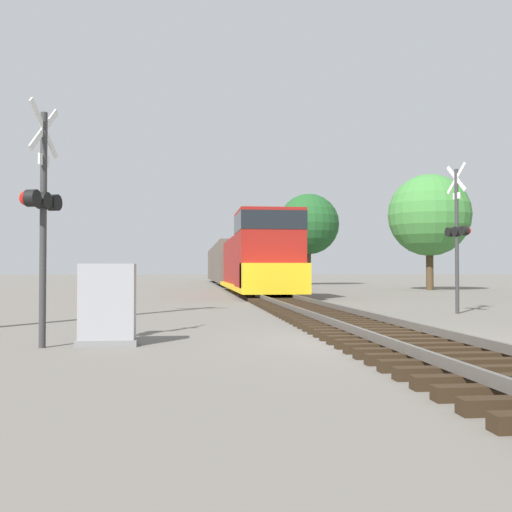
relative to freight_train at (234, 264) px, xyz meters
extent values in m
plane|color=#666059|center=(0.00, -40.55, -1.97)|extent=(400.00, 400.00, 0.00)
cube|color=black|center=(0.00, -44.45, -1.89)|extent=(2.60, 0.22, 0.16)
cube|color=black|center=(0.00, -43.85, -1.89)|extent=(2.60, 0.22, 0.16)
cube|color=black|center=(0.00, -43.25, -1.89)|extent=(2.60, 0.22, 0.16)
cube|color=black|center=(0.00, -42.65, -1.89)|extent=(2.60, 0.22, 0.16)
cube|color=black|center=(0.00, -42.05, -1.89)|extent=(2.60, 0.22, 0.16)
cube|color=black|center=(0.00, -41.45, -1.89)|extent=(2.60, 0.22, 0.16)
cube|color=black|center=(0.00, -40.85, -1.89)|extent=(2.60, 0.22, 0.16)
cube|color=black|center=(0.00, -40.25, -1.89)|extent=(2.60, 0.22, 0.16)
cube|color=black|center=(0.00, -39.65, -1.89)|extent=(2.60, 0.22, 0.16)
cube|color=black|center=(0.00, -39.05, -1.89)|extent=(2.60, 0.22, 0.16)
cube|color=black|center=(0.00, -38.45, -1.89)|extent=(2.60, 0.22, 0.16)
cube|color=black|center=(0.00, -37.85, -1.89)|extent=(2.60, 0.22, 0.16)
cube|color=black|center=(0.00, -37.25, -1.89)|extent=(2.60, 0.22, 0.16)
cube|color=black|center=(0.00, -36.65, -1.89)|extent=(2.60, 0.22, 0.16)
cube|color=black|center=(0.00, -36.05, -1.89)|extent=(2.60, 0.22, 0.16)
cube|color=black|center=(0.00, -35.45, -1.89)|extent=(2.60, 0.22, 0.16)
cube|color=black|center=(0.00, -34.85, -1.89)|extent=(2.60, 0.22, 0.16)
cube|color=black|center=(0.00, -34.25, -1.89)|extent=(2.60, 0.22, 0.16)
cube|color=black|center=(0.00, -33.65, -1.89)|extent=(2.60, 0.22, 0.16)
cube|color=black|center=(0.00, -33.05, -1.89)|extent=(2.60, 0.22, 0.16)
cube|color=black|center=(0.00, -32.45, -1.89)|extent=(2.60, 0.22, 0.16)
cube|color=black|center=(0.00, -31.85, -1.89)|extent=(2.60, 0.22, 0.16)
cube|color=black|center=(0.00, -31.25, -1.89)|extent=(2.60, 0.22, 0.16)
cube|color=black|center=(0.00, -30.65, -1.89)|extent=(2.60, 0.22, 0.16)
cube|color=black|center=(0.00, -30.05, -1.89)|extent=(2.60, 0.22, 0.16)
cube|color=black|center=(0.00, -29.45, -1.89)|extent=(2.60, 0.22, 0.16)
cube|color=black|center=(0.00, -28.85, -1.89)|extent=(2.60, 0.22, 0.16)
cube|color=black|center=(0.00, -28.25, -1.89)|extent=(2.60, 0.22, 0.16)
cube|color=black|center=(0.00, -27.65, -1.89)|extent=(2.60, 0.22, 0.16)
cube|color=black|center=(0.00, -27.05, -1.89)|extent=(2.60, 0.22, 0.16)
cube|color=black|center=(0.00, -26.45, -1.89)|extent=(2.60, 0.22, 0.16)
cube|color=black|center=(0.00, -25.85, -1.89)|extent=(2.60, 0.22, 0.16)
cube|color=black|center=(0.00, -25.25, -1.89)|extent=(2.60, 0.22, 0.16)
cube|color=black|center=(0.00, -24.65, -1.89)|extent=(2.60, 0.22, 0.16)
cube|color=black|center=(0.00, -24.05, -1.89)|extent=(2.60, 0.22, 0.16)
cube|color=black|center=(0.00, -23.45, -1.89)|extent=(2.60, 0.22, 0.16)
cube|color=black|center=(0.00, -22.85, -1.89)|extent=(2.60, 0.22, 0.16)
cube|color=black|center=(0.00, -22.25, -1.89)|extent=(2.60, 0.22, 0.16)
cube|color=black|center=(0.00, -21.65, -1.89)|extent=(2.60, 0.22, 0.16)
cube|color=black|center=(0.00, -21.05, -1.89)|extent=(2.60, 0.22, 0.16)
cube|color=#56514C|center=(-0.72, -40.55, -1.73)|extent=(0.07, 160.00, 0.15)
cube|color=#56514C|center=(0.72, -40.55, -1.73)|extent=(0.07, 160.00, 0.15)
cube|color=maroon|center=(0.00, -13.51, -0.12)|extent=(2.56, 13.28, 3.08)
cube|color=maroon|center=(0.00, -22.80, 0.32)|extent=(3.01, 4.17, 3.95)
cube|color=black|center=(0.00, -22.80, 1.71)|extent=(3.04, 4.21, 0.87)
cube|color=gold|center=(0.00, -24.89, -0.96)|extent=(3.01, 1.90, 1.38)
cube|color=gold|center=(0.00, -16.35, -1.54)|extent=(3.07, 18.59, 0.24)
cube|color=black|center=(0.00, -22.52, -1.47)|extent=(1.58, 2.20, 1.00)
cube|color=black|center=(0.00, -10.19, -1.47)|extent=(1.58, 2.20, 1.00)
cube|color=brown|center=(0.00, 2.28, 0.12)|extent=(2.86, 14.91, 3.54)
cube|color=black|center=(0.00, -2.56, -1.52)|extent=(1.58, 2.20, 0.90)
cube|color=black|center=(0.00, 7.13, -1.52)|extent=(1.58, 2.20, 0.90)
cube|color=brown|center=(0.00, 18.89, 0.12)|extent=(2.86, 14.91, 3.54)
cube|color=black|center=(0.00, 14.05, -1.52)|extent=(1.58, 2.20, 0.90)
cube|color=black|center=(0.00, 23.74, -1.52)|extent=(1.58, 2.20, 0.90)
cylinder|color=#333333|center=(-6.39, -40.73, 0.12)|extent=(0.12, 0.12, 4.17)
cube|color=white|center=(-6.39, -40.73, 1.90)|extent=(0.31, 0.89, 0.93)
cube|color=white|center=(-6.39, -40.73, 1.90)|extent=(0.31, 0.89, 0.93)
cube|color=black|center=(-6.39, -40.73, 0.63)|extent=(0.32, 0.84, 0.06)
cylinder|color=black|center=(-6.29, -40.40, 0.63)|extent=(0.26, 0.34, 0.30)
sphere|color=red|center=(-6.38, -40.37, 0.63)|extent=(0.26, 0.26, 0.26)
cylinder|color=black|center=(-6.39, -40.73, 0.63)|extent=(0.26, 0.34, 0.30)
sphere|color=red|center=(-6.49, -40.70, 0.63)|extent=(0.26, 0.26, 0.26)
cylinder|color=black|center=(-6.50, -41.07, 0.63)|extent=(0.26, 0.34, 0.30)
sphere|color=red|center=(-6.60, -41.04, 0.63)|extent=(0.26, 0.26, 0.26)
cube|color=white|center=(-6.39, -40.73, 1.35)|extent=(0.13, 0.31, 0.20)
cylinder|color=#333333|center=(4.59, -33.56, 0.32)|extent=(0.12, 0.12, 4.58)
cube|color=white|center=(4.59, -33.56, 2.32)|extent=(0.24, 0.91, 0.93)
cube|color=white|center=(4.59, -33.56, 2.32)|extent=(0.24, 0.91, 0.93)
cube|color=black|center=(4.59, -33.56, 0.63)|extent=(0.25, 0.85, 0.06)
cylinder|color=black|center=(4.67, -33.90, 0.63)|extent=(0.24, 0.33, 0.30)
sphere|color=red|center=(4.77, -33.88, 0.63)|extent=(0.26, 0.26, 0.26)
cylinder|color=black|center=(4.59, -33.56, 0.63)|extent=(0.24, 0.33, 0.30)
sphere|color=red|center=(4.69, -33.54, 0.63)|extent=(0.26, 0.26, 0.26)
cylinder|color=black|center=(4.51, -33.22, 0.63)|extent=(0.24, 0.33, 0.30)
sphere|color=red|center=(4.61, -33.19, 0.63)|extent=(0.26, 0.26, 0.26)
cube|color=white|center=(4.59, -33.56, 1.77)|extent=(0.10, 0.32, 0.20)
cube|color=slate|center=(-5.29, -40.58, -1.91)|extent=(1.08, 0.53, 0.12)
cube|color=#939399|center=(-5.29, -40.58, -1.16)|extent=(0.98, 0.48, 1.36)
cylinder|color=#473521|center=(12.88, -11.46, -0.20)|extent=(0.50, 0.50, 3.53)
sphere|color=#3D7F38|center=(12.88, -11.46, 3.28)|extent=(5.73, 5.73, 5.73)
cylinder|color=#473521|center=(7.66, 5.26, 0.09)|extent=(0.44, 0.44, 4.10)
sphere|color=#1E5123|center=(7.66, 5.26, 3.90)|extent=(5.87, 5.87, 5.87)
camera|label=1|loc=(-3.82, -51.64, -0.61)|focal=42.00mm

